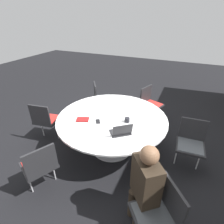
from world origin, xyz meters
TOP-DOWN VIEW (x-y plane):
  - ground_plane at (0.00, 0.00)m, footprint 16.00×16.00m
  - conference_table at (0.00, 0.00)m, footprint 1.96×1.96m
  - chair_0 at (1.25, 1.10)m, footprint 0.61×0.60m
  - chair_1 at (-0.14, 1.36)m, footprint 0.44×0.46m
  - chair_2 at (-1.31, 0.40)m, footprint 0.56×0.54m
  - chair_3 at (-1.11, -0.81)m, footprint 0.60×0.59m
  - chair_4 at (0.28, -1.34)m, footprint 0.48×0.50m
  - chair_5 at (1.25, -0.55)m, footprint 0.58×0.57m
  - person_0 at (1.12, 0.89)m, footprint 0.42×0.40m
  - laptop at (0.42, 0.34)m, footprint 0.37×0.39m
  - spiral_notebook at (0.30, -0.43)m, footprint 0.22×0.25m
  - coffee_cup at (0.05, 0.30)m, footprint 0.09×0.09m
  - cell_phone at (0.24, -0.16)m, footprint 0.16×0.14m
  - handbag at (-1.42, -0.06)m, footprint 0.36×0.16m

SIDE VIEW (x-z plane):
  - ground_plane at x=0.00m, z-range 0.00..0.00m
  - handbag at x=-1.42m, z-range 0.00..0.28m
  - chair_0 at x=1.25m, z-range 0.08..0.94m
  - chair_1 at x=-0.14m, z-range 0.08..0.94m
  - chair_2 at x=-1.31m, z-range 0.08..0.94m
  - chair_3 at x=-1.11m, z-range 0.08..0.94m
  - chair_4 at x=0.28m, z-range 0.08..0.94m
  - chair_5 at x=1.25m, z-range 0.08..0.94m
  - conference_table at x=0.00m, z-range 0.25..0.97m
  - person_0 at x=1.12m, z-range 0.10..1.31m
  - cell_phone at x=0.24m, z-range 0.72..0.73m
  - spiral_notebook at x=0.30m, z-range 0.72..0.74m
  - coffee_cup at x=0.05m, z-range 0.72..0.80m
  - laptop at x=0.42m, z-range 0.67..0.89m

